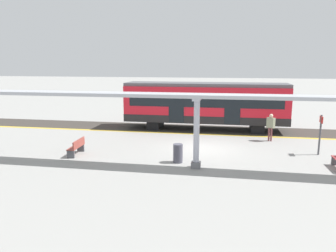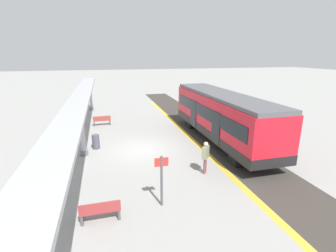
# 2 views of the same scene
# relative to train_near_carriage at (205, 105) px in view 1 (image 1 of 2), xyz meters

# --- Properties ---
(ground_plane) EXTENTS (176.00, 176.00, 0.00)m
(ground_plane) POSITION_rel_train_near_carriage_xyz_m (5.66, 0.25, -1.83)
(ground_plane) COLOR gray
(tactile_edge_strip) EXTENTS (0.38, 33.86, 0.01)m
(tactile_edge_strip) POSITION_rel_train_near_carriage_xyz_m (1.78, 0.25, -1.82)
(tactile_edge_strip) COLOR gold
(tactile_edge_strip) RESTS_ON ground
(trackbed) EXTENTS (3.20, 45.86, 0.01)m
(trackbed) POSITION_rel_train_near_carriage_xyz_m (-0.01, 0.25, -1.82)
(trackbed) COLOR #38332D
(trackbed) RESTS_ON ground
(train_near_carriage) EXTENTS (2.65, 11.86, 3.48)m
(train_near_carriage) POSITION_rel_train_near_carriage_xyz_m (0.00, 0.00, 0.00)
(train_near_carriage) COLOR red
(train_near_carriage) RESTS_ON ground
(canopy_pillar_second) EXTENTS (1.10, 0.44, 3.38)m
(canopy_pillar_second) POSITION_rel_train_near_carriage_xyz_m (9.27, 0.22, -0.11)
(canopy_pillar_second) COLOR slate
(canopy_pillar_second) RESTS_ON ground
(canopy_beam) EXTENTS (1.20, 27.64, 0.16)m
(canopy_beam) POSITION_rel_train_near_carriage_xyz_m (9.27, 0.28, 1.63)
(canopy_beam) COLOR #A8AAB2
(canopy_beam) RESTS_ON canopy_pillar_nearest
(bench_mid_platform) EXTENTS (1.52, 0.51, 0.86)m
(bench_mid_platform) POSITION_rel_train_near_carriage_xyz_m (8.16, -6.39, -1.38)
(bench_mid_platform) COLOR brown
(bench_mid_platform) RESTS_ON ground
(trash_bin) EXTENTS (0.48, 0.48, 0.95)m
(trash_bin) POSITION_rel_train_near_carriage_xyz_m (8.57, -0.76, -1.35)
(trash_bin) COLOR #4A4956
(trash_bin) RESTS_ON ground
(platform_info_sign) EXTENTS (0.56, 0.10, 2.20)m
(platform_info_sign) POSITION_rel_train_near_carriage_xyz_m (5.82, 6.60, -0.50)
(platform_info_sign) COLOR #4C4C51
(platform_info_sign) RESTS_ON ground
(passenger_waiting_near_edge) EXTENTS (0.51, 0.53, 1.75)m
(passenger_waiting_near_edge) POSITION_rel_train_near_carriage_xyz_m (2.97, 4.38, -0.73)
(passenger_waiting_near_edge) COLOR brown
(passenger_waiting_near_edge) RESTS_ON ground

